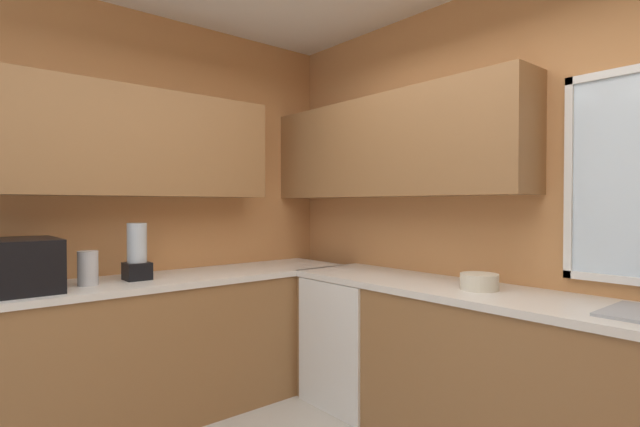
{
  "coord_description": "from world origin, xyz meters",
  "views": [
    {
      "loc": [
        1.42,
        -1.04,
        1.4
      ],
      "look_at": [
        -0.52,
        0.59,
        1.35
      ],
      "focal_mm": 26.43,
      "sensor_mm": 36.0,
      "label": 1
    }
  ],
  "objects_px": {
    "kettle": "(88,268)",
    "dishwasher": "(358,340)",
    "blender_appliance": "(137,254)",
    "bowl": "(479,282)",
    "microwave": "(20,265)"
  },
  "relations": [
    {
      "from": "dishwasher",
      "to": "kettle",
      "type": "height_order",
      "value": "kettle"
    },
    {
      "from": "microwave",
      "to": "blender_appliance",
      "type": "height_order",
      "value": "blender_appliance"
    },
    {
      "from": "dishwasher",
      "to": "kettle",
      "type": "bearing_deg",
      "value": -111.69
    },
    {
      "from": "dishwasher",
      "to": "blender_appliance",
      "type": "relative_size",
      "value": 2.42
    },
    {
      "from": "dishwasher",
      "to": "microwave",
      "type": "xyz_separation_m",
      "value": [
        -0.66,
        -1.95,
        0.63
      ]
    },
    {
      "from": "kettle",
      "to": "blender_appliance",
      "type": "height_order",
      "value": "blender_appliance"
    },
    {
      "from": "dishwasher",
      "to": "blender_appliance",
      "type": "xyz_separation_m",
      "value": [
        -0.66,
        -1.32,
        0.64
      ]
    },
    {
      "from": "dishwasher",
      "to": "blender_appliance",
      "type": "bearing_deg",
      "value": -116.64
    },
    {
      "from": "microwave",
      "to": "kettle",
      "type": "xyz_separation_m",
      "value": [
        0.02,
        0.34,
        -0.04
      ]
    },
    {
      "from": "dishwasher",
      "to": "bowl",
      "type": "xyz_separation_m",
      "value": [
        0.93,
        0.03,
        0.53
      ]
    },
    {
      "from": "kettle",
      "to": "dishwasher",
      "type": "bearing_deg",
      "value": 68.31
    },
    {
      "from": "kettle",
      "to": "bowl",
      "type": "relative_size",
      "value": 0.97
    },
    {
      "from": "microwave",
      "to": "blender_appliance",
      "type": "bearing_deg",
      "value": 90.0
    },
    {
      "from": "microwave",
      "to": "kettle",
      "type": "height_order",
      "value": "microwave"
    },
    {
      "from": "kettle",
      "to": "bowl",
      "type": "distance_m",
      "value": 2.27
    }
  ]
}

